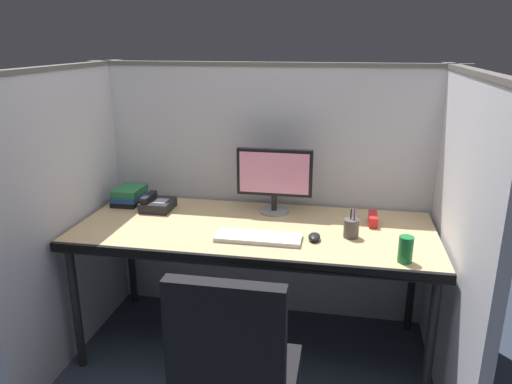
# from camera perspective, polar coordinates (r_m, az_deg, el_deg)

# --- Properties ---
(ground_plane) EXTENTS (8.00, 8.00, 0.00)m
(ground_plane) POSITION_cam_1_polar(r_m,az_deg,el_deg) (2.72, -1.44, -21.13)
(ground_plane) COLOR #2D3847
(cubicle_partition_rear) EXTENTS (2.21, 0.06, 1.57)m
(cubicle_partition_rear) POSITION_cam_1_polar(r_m,az_deg,el_deg) (3.00, 1.38, -0.14)
(cubicle_partition_rear) COLOR silver
(cubicle_partition_rear) RESTS_ON ground
(cubicle_partition_left) EXTENTS (0.06, 1.41, 1.57)m
(cubicle_partition_left) POSITION_cam_1_polar(r_m,az_deg,el_deg) (2.85, -20.72, -2.30)
(cubicle_partition_left) COLOR silver
(cubicle_partition_left) RESTS_ON ground
(cubicle_partition_right) EXTENTS (0.06, 1.41, 1.57)m
(cubicle_partition_right) POSITION_cam_1_polar(r_m,az_deg,el_deg) (2.51, 22.35, -5.11)
(cubicle_partition_right) COLOR silver
(cubicle_partition_right) RESTS_ON ground
(desk) EXTENTS (1.90, 0.80, 0.74)m
(desk) POSITION_cam_1_polar(r_m,az_deg,el_deg) (2.61, -0.25, -5.22)
(desk) COLOR tan
(desk) RESTS_ON ground
(monitor_center) EXTENTS (0.43, 0.17, 0.37)m
(monitor_center) POSITION_cam_1_polar(r_m,az_deg,el_deg) (2.75, 2.17, 1.84)
(monitor_center) COLOR gray
(monitor_center) RESTS_ON desk
(keyboard_main) EXTENTS (0.43, 0.15, 0.02)m
(keyboard_main) POSITION_cam_1_polar(r_m,az_deg,el_deg) (2.44, 0.29, -5.37)
(keyboard_main) COLOR silver
(keyboard_main) RESTS_ON desk
(computer_mouse) EXTENTS (0.06, 0.10, 0.04)m
(computer_mouse) POSITION_cam_1_polar(r_m,az_deg,el_deg) (2.45, 6.86, -5.26)
(computer_mouse) COLOR black
(computer_mouse) RESTS_ON desk
(desk_phone) EXTENTS (0.17, 0.19, 0.09)m
(desk_phone) POSITION_cam_1_polar(r_m,az_deg,el_deg) (2.91, -11.55, -1.40)
(desk_phone) COLOR black
(desk_phone) RESTS_ON desk
(soda_can) EXTENTS (0.07, 0.07, 0.12)m
(soda_can) POSITION_cam_1_polar(r_m,az_deg,el_deg) (2.29, 17.15, -6.45)
(soda_can) COLOR #197233
(soda_can) RESTS_ON desk
(book_stack) EXTENTS (0.16, 0.22, 0.10)m
(book_stack) POSITION_cam_1_polar(r_m,az_deg,el_deg) (3.05, -14.65, -0.40)
(book_stack) COLOR black
(book_stack) RESTS_ON desk
(pen_cup) EXTENTS (0.08, 0.08, 0.16)m
(pen_cup) POSITION_cam_1_polar(r_m,az_deg,el_deg) (2.50, 11.12, -4.18)
(pen_cup) COLOR #4C4742
(pen_cup) RESTS_ON desk
(red_stapler) EXTENTS (0.04, 0.15, 0.06)m
(red_stapler) POSITION_cam_1_polar(r_m,az_deg,el_deg) (2.71, 13.55, -3.11)
(red_stapler) COLOR red
(red_stapler) RESTS_ON desk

